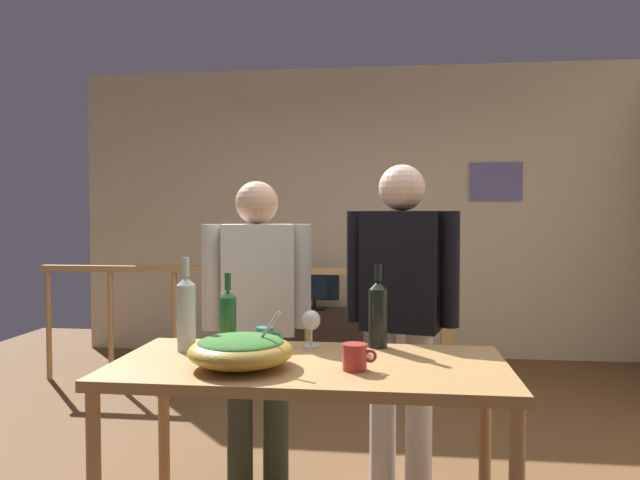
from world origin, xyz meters
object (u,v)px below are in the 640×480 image
(wine_bottle_green, at_px, (228,317))
(person_standing_right, at_px, (401,302))
(wine_bottle_dark, at_px, (378,313))
(framed_picture, at_px, (496,182))
(stair_railing, at_px, (300,309))
(tv_console, at_px, (314,335))
(wine_glass, at_px, (311,322))
(wine_bottle_clear, at_px, (186,312))
(person_standing_left, at_px, (257,310))
(mug_teal, at_px, (266,338))
(salad_bowl, at_px, (241,349))
(serving_table, at_px, (309,383))
(mug_red, at_px, (355,357))
(flat_screen_tv, at_px, (314,287))

(wine_bottle_green, xyz_separation_m, person_standing_right, (0.74, 0.46, 0.01))
(wine_bottle_dark, bearing_deg, framed_picture, 72.62)
(stair_railing, distance_m, tv_console, 0.97)
(framed_picture, bearing_deg, wine_glass, -111.51)
(wine_bottle_clear, bearing_deg, person_standing_left, 73.42)
(stair_railing, xyz_separation_m, mug_teal, (0.20, -2.24, 0.23))
(salad_bowl, relative_size, person_standing_left, 0.25)
(wine_bottle_dark, xyz_separation_m, person_standing_right, (0.10, 0.41, -0.01))
(serving_table, bearing_deg, mug_red, -29.74)
(mug_teal, bearing_deg, serving_table, -41.05)
(mug_red, xyz_separation_m, person_standing_left, (-0.54, 0.79, 0.03))
(person_standing_left, bearing_deg, wine_glass, 112.87)
(stair_railing, relative_size, salad_bowl, 8.66)
(framed_picture, relative_size, person_standing_left, 0.31)
(mug_teal, bearing_deg, person_standing_left, 106.48)
(mug_red, relative_size, person_standing_right, 0.08)
(serving_table, xyz_separation_m, wine_glass, (-0.03, 0.25, 0.19))
(tv_console, bearing_deg, flat_screen_tv, -90.00)
(flat_screen_tv, height_order, wine_bottle_clear, wine_bottle_clear)
(wine_bottle_green, bearing_deg, wine_bottle_clear, -144.51)
(wine_bottle_green, relative_size, mug_red, 2.54)
(tv_console, relative_size, person_standing_right, 0.56)
(wine_bottle_clear, distance_m, mug_teal, 0.34)
(salad_bowl, relative_size, wine_bottle_dark, 1.10)
(serving_table, relative_size, wine_bottle_green, 4.74)
(wine_glass, relative_size, wine_bottle_green, 0.50)
(tv_console, height_order, person_standing_left, person_standing_left)
(stair_railing, bearing_deg, framed_picture, 34.55)
(flat_screen_tv, height_order, wine_glass, wine_glass)
(tv_console, height_order, wine_bottle_clear, wine_bottle_clear)
(framed_picture, xyz_separation_m, mug_red, (-1.11, -3.70, -0.83))
(wine_glass, bearing_deg, serving_table, -84.09)
(tv_console, relative_size, salad_bowl, 2.32)
(stair_railing, xyz_separation_m, wine_bottle_green, (0.03, -2.20, 0.31))
(person_standing_left, bearing_deg, serving_table, 103.05)
(tv_console, bearing_deg, stair_railing, -90.36)
(wine_bottle_clear, bearing_deg, serving_table, -12.88)
(person_standing_right, bearing_deg, wine_bottle_green, 46.52)
(mug_red, height_order, person_standing_left, person_standing_left)
(mug_teal, bearing_deg, framed_picture, 66.29)
(serving_table, relative_size, wine_bottle_dark, 4.23)
(stair_railing, xyz_separation_m, salad_bowl, (0.17, -2.53, 0.25))
(tv_console, distance_m, mug_teal, 3.19)
(wine_bottle_clear, bearing_deg, salad_bowl, -38.69)
(wine_bottle_clear, bearing_deg, stair_railing, 87.15)
(serving_table, xyz_separation_m, wine_bottle_green, (-0.38, 0.22, 0.21))
(framed_picture, bearing_deg, person_standing_left, -119.55)
(framed_picture, height_order, flat_screen_tv, framed_picture)
(mug_teal, height_order, person_standing_left, person_standing_left)
(wine_bottle_dark, distance_m, wine_bottle_green, 0.64)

